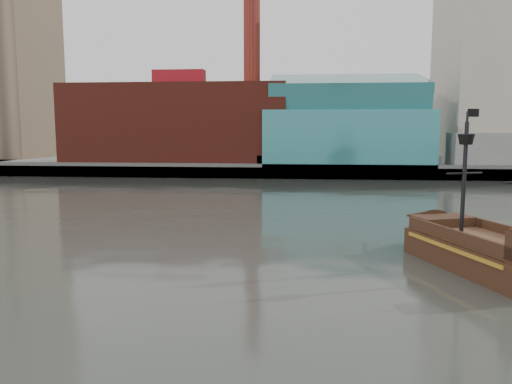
# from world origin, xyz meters

# --- Properties ---
(ground) EXTENTS (400.00, 400.00, 0.00)m
(ground) POSITION_xyz_m (0.00, 0.00, 0.00)
(ground) COLOR #2A2C27
(ground) RESTS_ON ground
(promenade_far) EXTENTS (220.00, 60.00, 2.00)m
(promenade_far) POSITION_xyz_m (0.00, 92.00, 1.00)
(promenade_far) COLOR slate
(promenade_far) RESTS_ON ground
(seawall) EXTENTS (220.00, 1.00, 2.60)m
(seawall) POSITION_xyz_m (0.00, 62.50, 1.30)
(seawall) COLOR #4C4C49
(seawall) RESTS_ON ground
(skyline) EXTENTS (149.00, 45.00, 62.00)m
(skyline) POSITION_xyz_m (5.21, 84.56, 24.55)
(skyline) COLOR #7A6349
(skyline) RESTS_ON promenade_far
(pirate_ship) EXTENTS (8.87, 14.94, 10.74)m
(pirate_ship) POSITION_xyz_m (13.49, 6.31, 0.97)
(pirate_ship) COLOR black
(pirate_ship) RESTS_ON ground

